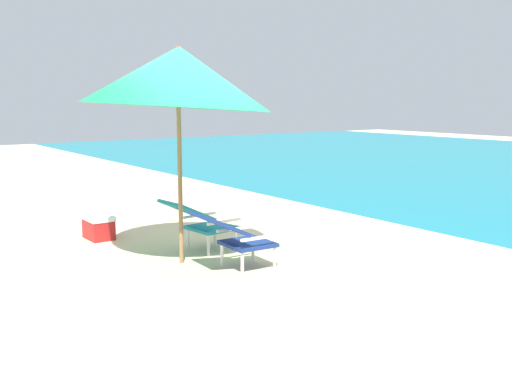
% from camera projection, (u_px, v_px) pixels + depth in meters
% --- Properties ---
extents(ground_plane, '(40.00, 40.00, 0.00)m').
position_uv_depth(ground_plane, '(441.00, 218.00, 9.44)').
color(ground_plane, beige).
extents(lounge_chair_left, '(0.61, 0.92, 0.68)m').
position_uv_depth(lounge_chair_left, '(200.00, 220.00, 7.30)').
color(lounge_chair_left, teal).
rests_on(lounge_chair_left, ground_plane).
extents(lounge_chair_right, '(0.57, 0.90, 0.68)m').
position_uv_depth(lounge_chair_right, '(234.00, 235.00, 6.51)').
color(lounge_chair_right, navy).
rests_on(lounge_chair_right, ground_plane).
extents(beach_umbrella_center, '(2.45, 2.48, 2.51)m').
position_uv_depth(beach_umbrella_center, '(178.00, 77.00, 6.55)').
color(beach_umbrella_center, olive).
rests_on(beach_umbrella_center, ground_plane).
extents(cooler_box, '(0.47, 0.33, 0.32)m').
position_uv_depth(cooler_box, '(99.00, 227.00, 8.03)').
color(cooler_box, red).
rests_on(cooler_box, ground_plane).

